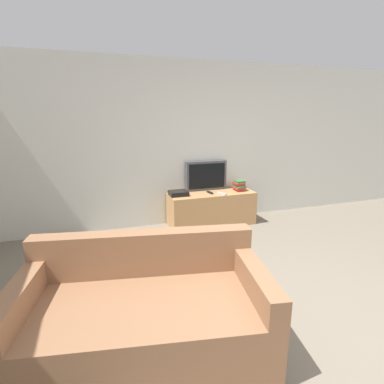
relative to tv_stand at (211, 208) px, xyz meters
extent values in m
plane|color=#756B5B|center=(-0.28, -2.73, -0.27)|extent=(14.00, 14.00, 0.00)
cube|color=silver|center=(-0.28, 0.30, 1.03)|extent=(9.00, 0.06, 2.60)
cube|color=tan|center=(0.00, 0.00, 0.00)|extent=(1.41, 0.50, 0.54)
cube|color=#4C4C51|center=(-0.02, 0.21, 0.51)|extent=(0.71, 0.08, 0.49)
cube|color=black|center=(-0.02, 0.16, 0.51)|extent=(0.63, 0.01, 0.41)
cube|color=#8C6042|center=(-1.53, -2.44, -0.04)|extent=(1.94, 1.24, 0.47)
cube|color=#8C6042|center=(-1.46, -2.07, 0.38)|extent=(1.80, 0.49, 0.37)
cube|color=#8C6042|center=(-2.34, -2.29, 0.07)|extent=(0.31, 0.93, 0.67)
cube|color=#8C6042|center=(-0.71, -2.60, 0.07)|extent=(0.31, 0.93, 0.67)
cube|color=#B72D28|center=(0.49, -0.01, 0.28)|extent=(0.13, 0.18, 0.02)
cube|color=#B72D28|center=(0.49, -0.01, 0.31)|extent=(0.16, 0.19, 0.03)
cube|color=#2D753D|center=(0.49, -0.01, 0.34)|extent=(0.17, 0.23, 0.02)
cube|color=#B72D28|center=(0.50, 0.01, 0.36)|extent=(0.16, 0.19, 0.02)
cube|color=#B72D28|center=(0.49, 0.00, 0.39)|extent=(0.16, 0.19, 0.03)
cube|color=#2D753D|center=(0.51, 0.00, 0.42)|extent=(0.15, 0.16, 0.03)
cube|color=black|center=(-0.04, -0.02, 0.28)|extent=(0.06, 0.16, 0.02)
cube|color=#B7B7B7|center=(0.11, -0.14, 0.28)|extent=(0.11, 0.20, 0.02)
cube|color=black|center=(-0.56, 0.02, 0.30)|extent=(0.29, 0.25, 0.07)
camera|label=1|loc=(-1.81, -4.37, 1.49)|focal=28.00mm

